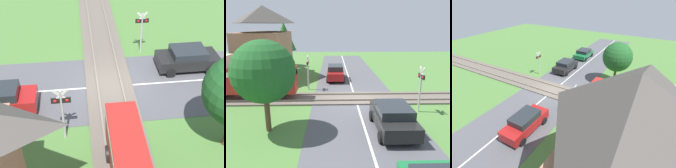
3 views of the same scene
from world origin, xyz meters
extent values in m
plane|color=#4C7A38|center=(0.00, 0.00, 0.00)|extent=(60.00, 60.00, 0.00)
cube|color=#515156|center=(0.00, 0.00, 0.01)|extent=(48.00, 6.40, 0.02)
cube|color=silver|center=(0.00, 0.00, 0.02)|extent=(48.00, 0.12, 0.00)
cube|color=#665B51|center=(0.00, 0.00, 0.06)|extent=(2.80, 48.00, 0.12)
cube|color=slate|center=(-0.72, 0.00, 0.18)|extent=(0.10, 48.00, 0.12)
cube|color=slate|center=(0.72, 0.00, 0.18)|extent=(0.10, 48.00, 0.12)
cylinder|color=black|center=(-0.72, 5.70, 0.62)|extent=(0.14, 0.76, 0.76)
cylinder|color=black|center=(0.72, 5.70, 0.62)|extent=(0.14, 0.76, 0.76)
cube|color=black|center=(-5.20, -1.44, 0.64)|extent=(3.91, 1.82, 0.69)
cube|color=#23282D|center=(-5.20, -1.44, 1.22)|extent=(2.15, 1.67, 0.46)
cylinder|color=black|center=(-3.93, -0.53, 0.30)|extent=(0.60, 0.18, 0.60)
cylinder|color=black|center=(-3.93, -2.35, 0.30)|extent=(0.60, 0.18, 0.60)
cylinder|color=black|center=(-6.47, -0.53, 0.30)|extent=(0.60, 0.18, 0.60)
cylinder|color=black|center=(-6.47, -2.35, 0.30)|extent=(0.60, 0.18, 0.60)
cylinder|color=black|center=(4.82, 0.63, 0.30)|extent=(0.60, 0.18, 0.60)
cylinder|color=black|center=(4.82, 2.25, 0.30)|extent=(0.60, 0.18, 0.60)
cylinder|color=#B7B7B7|center=(-2.63, -3.85, 1.45)|extent=(0.12, 0.12, 2.90)
cube|color=black|center=(-2.63, -3.85, 2.37)|extent=(0.90, 0.08, 0.28)
sphere|color=red|center=(-2.90, -3.85, 2.37)|extent=(0.18, 0.18, 0.18)
sphere|color=red|center=(-2.36, -3.85, 2.37)|extent=(0.18, 0.18, 0.18)
cube|color=silver|center=(-2.63, -3.85, 2.65)|extent=(0.72, 0.04, 0.72)
cube|color=silver|center=(-2.63, -3.85, 2.65)|extent=(0.72, 0.04, 0.72)
cylinder|color=#B7B7B7|center=(2.63, 3.85, 1.45)|extent=(0.12, 0.12, 2.90)
cube|color=black|center=(2.63, 3.85, 2.37)|extent=(0.90, 0.08, 0.28)
sphere|color=red|center=(2.90, 3.85, 2.37)|extent=(0.18, 0.18, 0.18)
sphere|color=red|center=(2.36, 3.85, 2.37)|extent=(0.18, 0.18, 0.18)
cube|color=silver|center=(2.63, 3.85, 2.65)|extent=(0.72, 0.04, 0.72)
cube|color=silver|center=(2.63, 3.85, 2.65)|extent=(0.72, 0.04, 0.72)
camera|label=1|loc=(1.59, 14.89, 11.43)|focal=50.00mm
camera|label=2|loc=(-15.82, 1.76, 5.51)|focal=35.00mm
camera|label=3|loc=(13.61, 9.21, 9.88)|focal=28.00mm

